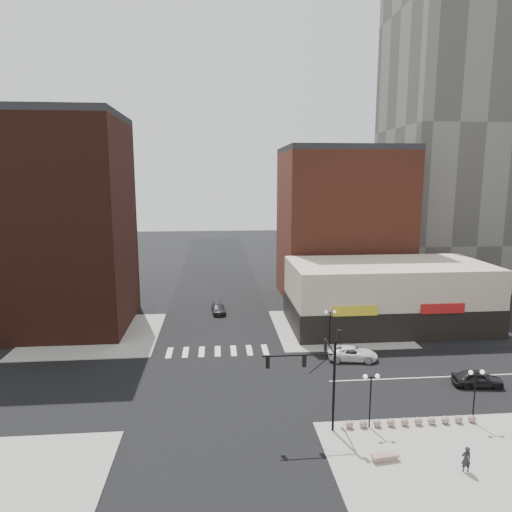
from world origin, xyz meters
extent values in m
plane|color=black|center=(0.00, 0.00, 0.00)|extent=(240.00, 240.00, 0.00)
cube|color=black|center=(0.00, 0.00, 0.01)|extent=(200.00, 14.00, 0.02)
cube|color=black|center=(0.00, 0.00, 0.01)|extent=(14.00, 200.00, 0.02)
cube|color=gray|center=(-14.50, 14.50, 0.06)|extent=(15.00, 15.00, 0.12)
cube|color=gray|center=(14.50, 14.50, 0.06)|extent=(15.00, 15.00, 0.12)
cube|color=gray|center=(16.00, -14.00, 0.06)|extent=(18.00, 14.00, 0.12)
cube|color=#391A12|center=(-19.00, 18.50, 12.50)|extent=(16.00, 15.00, 25.00)
cube|color=#391A12|center=(-32.00, 34.00, 6.00)|extent=(20.00, 18.00, 12.00)
cube|color=brown|center=(19.00, 29.50, 11.00)|extent=(18.00, 15.00, 22.00)
cube|color=#47443F|center=(40.00, 38.00, 45.00)|extent=(20.00, 20.00, 90.00)
cube|color=#47443F|center=(60.00, 56.00, 41.00)|extent=(18.00, 18.00, 82.00)
cube|color=beige|center=(21.00, 15.00, 4.00)|extent=(24.00, 12.00, 8.00)
cube|color=black|center=(21.00, 15.00, 1.70)|extent=(24.20, 12.20, 3.40)
cylinder|color=black|center=(8.20, -8.20, 3.50)|extent=(0.18, 0.18, 7.00)
cylinder|color=black|center=(5.60, -8.20, 6.00)|extent=(5.20, 0.11, 0.11)
cylinder|color=black|center=(7.20, -8.20, 5.30)|extent=(1.72, 0.06, 1.46)
cylinder|color=black|center=(8.20, -6.70, 6.00)|extent=(0.11, 3.00, 0.11)
cube|color=black|center=(3.40, -8.20, 5.60)|extent=(0.28, 0.18, 0.95)
sphere|color=red|center=(3.40, -8.20, 5.90)|extent=(0.16, 0.16, 0.16)
cube|color=black|center=(6.00, -8.20, 5.60)|extent=(0.28, 0.18, 0.95)
sphere|color=red|center=(6.00, -8.20, 5.90)|extent=(0.16, 0.16, 0.16)
cube|color=black|center=(8.20, -5.40, 5.60)|extent=(0.18, 0.28, 0.95)
sphere|color=red|center=(8.20, -5.40, 5.90)|extent=(0.16, 0.16, 0.16)
cube|color=black|center=(8.45, -8.20, 7.30)|extent=(0.28, 0.18, 0.95)
sphere|color=red|center=(8.45, -8.20, 7.60)|extent=(0.16, 0.16, 0.16)
cylinder|color=black|center=(11.00, -8.00, 2.12)|extent=(0.11, 0.11, 4.00)
cylinder|color=black|center=(11.00, -8.00, 4.02)|extent=(0.90, 0.06, 0.06)
sphere|color=white|center=(10.55, -8.00, 4.12)|extent=(0.32, 0.32, 0.32)
sphere|color=white|center=(11.45, -8.00, 4.12)|extent=(0.32, 0.32, 0.32)
cylinder|color=black|center=(19.00, -8.00, 2.12)|extent=(0.11, 0.11, 4.00)
cylinder|color=black|center=(19.00, -8.00, 4.02)|extent=(0.90, 0.06, 0.06)
sphere|color=white|center=(18.55, -8.00, 4.12)|extent=(0.32, 0.32, 0.32)
sphere|color=white|center=(19.45, -8.00, 4.12)|extent=(0.32, 0.32, 0.32)
cylinder|color=black|center=(12.00, 8.00, 2.12)|extent=(0.11, 0.11, 4.00)
cylinder|color=black|center=(12.00, 8.00, 4.02)|extent=(0.90, 0.06, 0.06)
sphere|color=white|center=(11.55, 8.00, 4.12)|extent=(0.32, 0.32, 0.32)
sphere|color=white|center=(12.45, 8.00, 4.12)|extent=(0.32, 0.32, 0.32)
sphere|color=#886B5E|center=(9.50, -8.00, 0.41)|extent=(0.58, 0.58, 0.58)
sphere|color=#886B5E|center=(10.55, -8.00, 0.41)|extent=(0.58, 0.58, 0.58)
sphere|color=#886B5E|center=(11.60, -8.00, 0.41)|extent=(0.58, 0.58, 0.58)
sphere|color=#886B5E|center=(12.65, -8.00, 0.41)|extent=(0.58, 0.58, 0.58)
sphere|color=#886B5E|center=(13.70, -8.00, 0.41)|extent=(0.58, 0.58, 0.58)
sphere|color=#886B5E|center=(14.75, -8.00, 0.41)|extent=(0.58, 0.58, 0.58)
sphere|color=#886B5E|center=(15.80, -8.00, 0.41)|extent=(0.58, 0.58, 0.58)
sphere|color=#886B5E|center=(16.85, -8.00, 0.41)|extent=(0.58, 0.58, 0.58)
sphere|color=#886B5E|center=(17.90, -8.00, 0.41)|extent=(0.58, 0.58, 0.58)
sphere|color=#886B5E|center=(18.95, -8.00, 0.41)|extent=(0.58, 0.58, 0.58)
imported|color=white|center=(13.58, 4.73, 0.69)|extent=(5.26, 2.97, 1.39)
imported|color=black|center=(22.87, -2.06, 0.73)|extent=(4.47, 2.28, 1.46)
imported|color=black|center=(0.09, 22.13, 0.63)|extent=(2.13, 4.50, 1.27)
imported|color=black|center=(15.31, -13.54, 0.97)|extent=(0.63, 0.42, 1.69)
cube|color=gray|center=(10.69, -12.02, 0.27)|extent=(1.66, 0.66, 0.30)
cube|color=gray|center=(10.69, -12.02, 0.48)|extent=(1.87, 0.78, 0.12)
camera|label=1|loc=(-0.06, -38.20, 18.36)|focal=32.00mm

